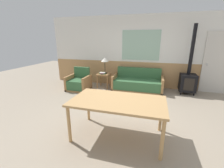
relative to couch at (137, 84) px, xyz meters
The scene contains 10 objects.
ground_plane 2.13m from the couch, 92.22° to the right, with size 16.00×16.00×0.00m, color gray.
wall_back 1.23m from the couch, 98.69° to the left, with size 7.20×0.09×2.70m.
couch is the anchor object (origin of this frame).
armchair 2.19m from the couch, 165.00° to the right, with size 0.78×0.73×0.81m.
side_table 1.32m from the couch, behind, with size 0.46×0.46×0.56m.
table_lamp 1.51m from the couch, behind, with size 0.29×0.29×0.61m.
book_stack 1.37m from the couch, behind, with size 0.23×0.19×0.07m.
dining_table 2.95m from the couch, 90.72° to the right, with size 1.72×0.95×0.76m.
wood_stove 1.73m from the couch, ahead, with size 0.52×0.49×2.31m.
entry_door 2.76m from the couch, 10.00° to the left, with size 0.89×0.09×2.09m.
Camera 1 is at (0.64, -3.28, 1.83)m, focal length 24.00 mm.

